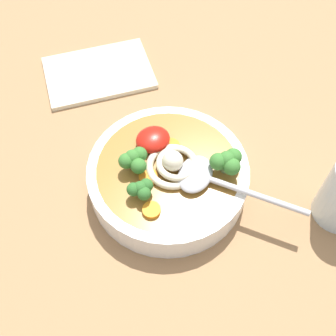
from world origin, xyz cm
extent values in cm
cube|color=#936D47|center=(0.00, 0.00, 1.30)|extent=(108.22, 108.22, 2.59)
cylinder|color=white|center=(0.78, -2.72, 4.90)|extent=(21.86, 21.86, 4.62)
cylinder|color=olive|center=(0.78, -2.72, 5.09)|extent=(19.24, 19.24, 4.25)
torus|color=beige|center=(1.25, -3.11, 7.70)|extent=(7.15, 7.15, 0.99)
torus|color=beige|center=(1.72, -3.42, 8.49)|extent=(7.66, 7.66, 0.89)
sphere|color=beige|center=(1.25, -3.11, 8.98)|extent=(2.77, 2.77, 2.77)
ellipsoid|color=#B7B7BC|center=(2.93, -5.88, 8.01)|extent=(7.44, 7.01, 1.60)
cylinder|color=#B7B7BC|center=(7.15, -12.08, 8.01)|extent=(9.10, 12.85, 0.80)
ellipsoid|color=#B2190F|center=(1.22, 1.74, 8.29)|extent=(4.80, 4.32, 2.16)
cylinder|color=#7A9E60|center=(-2.95, -0.48, 7.78)|extent=(1.06, 1.06, 1.13)
sphere|color=#38752D|center=(-2.95, -0.48, 9.38)|extent=(2.08, 2.08, 2.08)
sphere|color=#38752D|center=(-1.91, -0.48, 9.20)|extent=(2.08, 2.08, 2.08)
sphere|color=#38752D|center=(-3.89, -0.10, 9.29)|extent=(2.08, 2.08, 2.08)
sphere|color=#38752D|center=(-2.95, -1.52, 9.23)|extent=(2.08, 2.08, 2.08)
cylinder|color=#7A9E60|center=(-4.39, -4.33, 7.69)|extent=(0.90, 0.90, 0.96)
sphere|color=#2D6628|center=(-4.39, -4.33, 9.06)|extent=(1.77, 1.77, 1.77)
sphere|color=#2D6628|center=(-3.51, -4.33, 8.90)|extent=(1.77, 1.77, 1.77)
sphere|color=#2D6628|center=(-5.19, -4.01, 8.98)|extent=(1.77, 1.77, 1.77)
sphere|color=#2D6628|center=(-4.39, -5.21, 8.93)|extent=(1.77, 1.77, 1.77)
cylinder|color=#7A9E60|center=(6.91, -7.08, 7.83)|extent=(1.16, 1.16, 1.24)
sphere|color=#38752D|center=(6.91, -7.08, 9.59)|extent=(2.28, 2.28, 2.28)
sphere|color=#38752D|center=(8.05, -7.08, 9.38)|extent=(2.28, 2.28, 2.28)
sphere|color=#38752D|center=(5.88, -6.67, 9.49)|extent=(2.28, 2.28, 2.28)
sphere|color=#38752D|center=(6.91, -8.22, 9.42)|extent=(2.28, 2.28, 2.28)
cylinder|color=orange|center=(-4.48, -7.00, 7.51)|extent=(2.31, 2.31, 0.59)
cylinder|color=orange|center=(2.90, 0.12, 7.42)|extent=(2.73, 2.73, 0.41)
cylinder|color=orange|center=(-2.24, -2.63, 7.52)|extent=(2.47, 2.47, 0.62)
cube|color=beige|center=(3.07, 22.58, 2.99)|extent=(20.59, 16.85, 0.80)
camera|label=1|loc=(-15.80, -28.07, 53.21)|focal=44.12mm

